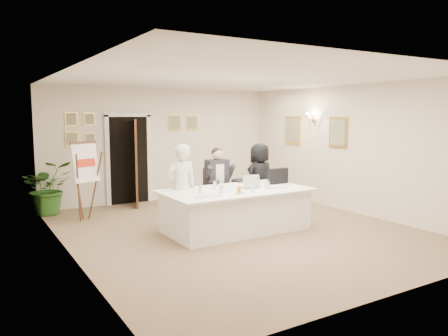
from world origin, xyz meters
name	(u,v)px	position (x,y,z in m)	size (l,w,h in m)	color
floor	(237,230)	(0.00, 0.00, 0.00)	(7.00, 7.00, 0.00)	brown
ceiling	(237,78)	(0.00, 0.00, 2.80)	(6.00, 7.00, 0.02)	white
wall_back	(162,145)	(0.00, 3.50, 1.40)	(6.00, 0.10, 2.80)	beige
wall_front	(400,179)	(0.00, -3.50, 1.40)	(6.00, 0.10, 2.80)	beige
wall_left	(68,165)	(-3.00, 0.00, 1.40)	(0.10, 7.00, 2.80)	beige
wall_right	(352,149)	(3.00, 0.00, 1.40)	(0.10, 7.00, 2.80)	beige
doorway	(131,161)	(-0.88, 3.32, 1.04)	(1.14, 0.86, 2.20)	black
pictures_back_wall	(132,127)	(-0.80, 3.47, 1.85)	(3.40, 0.06, 0.80)	gold
pictures_right_wall	(314,131)	(2.97, 1.20, 1.75)	(0.06, 2.20, 0.80)	gold
wall_sconce	(312,117)	(2.90, 1.20, 2.10)	(0.20, 0.30, 0.24)	gold
conference_table	(236,210)	(-0.04, -0.03, 0.39)	(2.73, 1.46, 0.78)	white
seated_man	(218,183)	(0.19, 1.01, 0.74)	(0.64, 0.68, 1.49)	black
flip_chart	(84,185)	(-2.28, 2.15, 0.74)	(0.57, 0.44, 1.59)	#352110
standing_man	(181,187)	(-0.90, 0.50, 0.81)	(0.59, 0.39, 1.62)	silver
standing_woman	(260,179)	(1.17, 0.90, 0.77)	(0.75, 0.49, 1.54)	black
potted_palm	(48,187)	(-2.80, 3.20, 0.59)	(1.05, 0.91, 1.17)	#2B6220
laptop	(248,180)	(0.26, 0.02, 0.91)	(0.33, 0.35, 0.28)	#B7BABC
laptop_bag	(278,176)	(1.05, 0.11, 0.93)	(0.44, 0.12, 0.31)	black
paper_stack	(275,187)	(0.69, -0.27, 0.79)	(0.33, 0.23, 0.03)	white
plate_left	(202,197)	(-0.93, -0.38, 0.78)	(0.23, 0.23, 0.01)	white
plate_mid	(216,195)	(-0.68, -0.41, 0.78)	(0.23, 0.23, 0.01)	white
plate_near	(241,193)	(-0.20, -0.44, 0.78)	(0.22, 0.22, 0.01)	white
glass_a	(200,190)	(-0.82, -0.10, 0.84)	(0.06, 0.06, 0.14)	silver
glass_b	(253,188)	(0.07, -0.42, 0.84)	(0.06, 0.06, 0.14)	silver
glass_c	(268,185)	(0.50, -0.28, 0.84)	(0.07, 0.07, 0.14)	silver
glass_d	(215,185)	(-0.35, 0.21, 0.84)	(0.06, 0.06, 0.14)	silver
oj_glass	(239,191)	(-0.26, -0.48, 0.84)	(0.07, 0.07, 0.13)	orange
steel_jug	(221,190)	(-0.45, -0.19, 0.83)	(0.09, 0.09, 0.11)	silver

